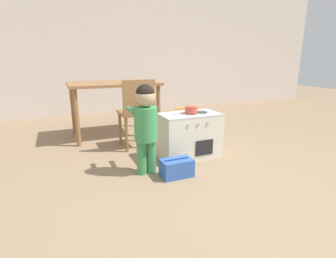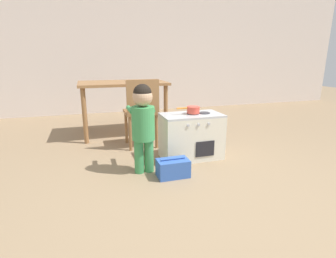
{
  "view_description": "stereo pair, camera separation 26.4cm",
  "coord_description": "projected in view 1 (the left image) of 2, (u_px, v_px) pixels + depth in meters",
  "views": [
    {
      "loc": [
        -1.04,
        -1.47,
        1.06
      ],
      "look_at": [
        -0.03,
        0.87,
        0.36
      ],
      "focal_mm": 28.0,
      "sensor_mm": 36.0,
      "label": 1
    },
    {
      "loc": [
        -0.79,
        -1.56,
        1.06
      ],
      "look_at": [
        -0.03,
        0.87,
        0.36
      ],
      "focal_mm": 28.0,
      "sensor_mm": 36.0,
      "label": 2
    }
  ],
  "objects": [
    {
      "name": "toy_pot",
      "position": [
        191.0,
        109.0,
        2.77
      ],
      "size": [
        0.25,
        0.14,
        0.07
      ],
      "color": "#E04C3D",
      "rests_on": "play_kitchen"
    },
    {
      "name": "dining_chair_near",
      "position": [
        137.0,
        111.0,
        3.08
      ],
      "size": [
        0.37,
        0.37,
        0.82
      ],
      "color": "olive",
      "rests_on": "ground_plane"
    },
    {
      "name": "toy_basket",
      "position": [
        177.0,
        168.0,
        2.4
      ],
      "size": [
        0.29,
        0.17,
        0.18
      ],
      "color": "#335BB2",
      "rests_on": "ground_plane"
    },
    {
      "name": "child_figure",
      "position": [
        146.0,
        120.0,
        2.36
      ],
      "size": [
        0.23,
        0.35,
        0.84
      ],
      "color": "#3D9351",
      "rests_on": "ground_plane"
    },
    {
      "name": "ground_plane",
      "position": [
        217.0,
        202.0,
        1.98
      ],
      "size": [
        16.0,
        16.0,
        0.0
      ],
      "primitive_type": "plane",
      "color": "#8E7556"
    },
    {
      "name": "play_kitchen",
      "position": [
        189.0,
        135.0,
        2.84
      ],
      "size": [
        0.64,
        0.38,
        0.49
      ],
      "color": "silver",
      "rests_on": "ground_plane"
    },
    {
      "name": "dining_table",
      "position": [
        114.0,
        90.0,
        3.55
      ],
      "size": [
        1.18,
        0.73,
        0.74
      ],
      "color": "olive",
      "rests_on": "ground_plane"
    },
    {
      "name": "wall_back",
      "position": [
        110.0,
        45.0,
        4.95
      ],
      "size": [
        10.0,
        0.06,
        2.6
      ],
      "color": "beige",
      "rests_on": "ground_plane"
    }
  ]
}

